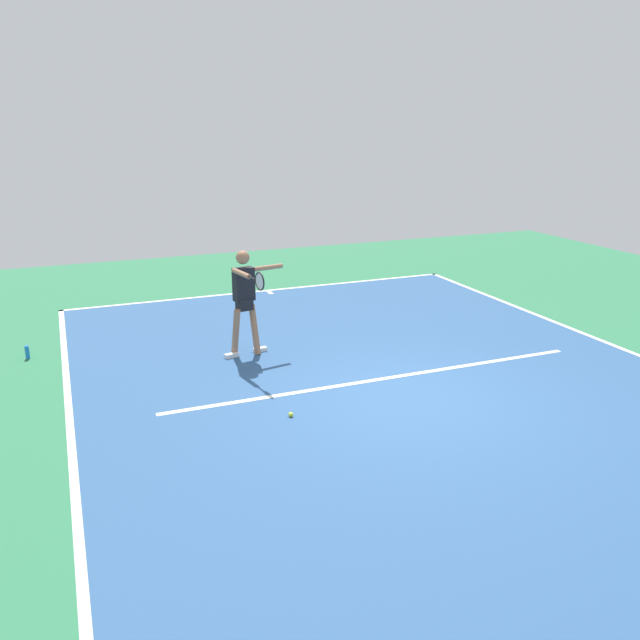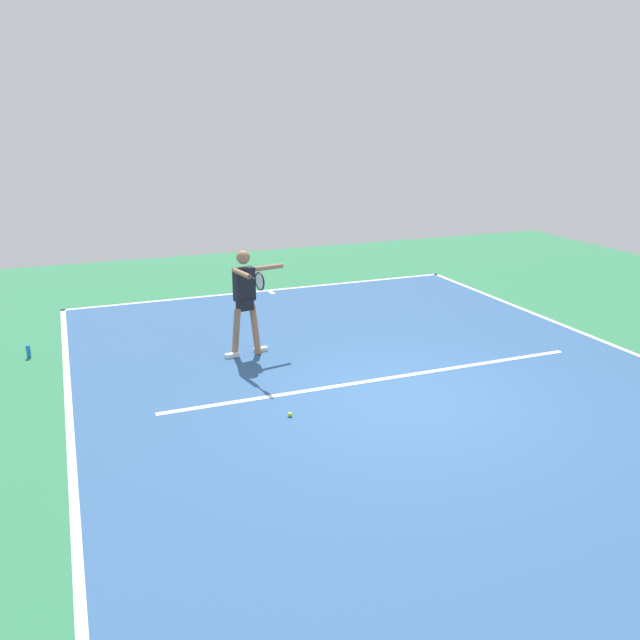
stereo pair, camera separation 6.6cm
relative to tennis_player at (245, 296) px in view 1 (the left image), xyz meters
The scene contains 9 objects.
ground_plane 3.27m from the tennis_player, 122.00° to the left, with size 23.07×23.07×0.00m, color #2D754C.
court_surface 3.27m from the tennis_player, 122.00° to the left, with size 9.18×13.52×0.00m, color #2D5484.
court_line_baseline_near 4.52m from the tennis_player, 111.90° to the right, with size 9.18×0.10×0.01m, color white.
court_line_sideline_right 4.05m from the tennis_player, 42.19° to the left, with size 0.10×13.52×0.01m, color white.
court_line_service 2.67m from the tennis_player, 131.97° to the left, with size 6.88×0.10×0.01m, color white.
court_line_centre_mark 4.34m from the tennis_player, 112.92° to the right, with size 0.10×0.30×0.01m, color white.
tennis_player is the anchor object (origin of this frame).
tennis_ball_by_baseline 2.76m from the tennis_player, 87.28° to the left, with size 0.07×0.07×0.07m, color #CCE033.
water_bottle 3.80m from the tennis_player, 19.34° to the right, with size 0.07×0.07×0.22m, color blue.
Camera 1 is at (4.39, 7.51, 3.83)m, focal length 36.55 mm.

